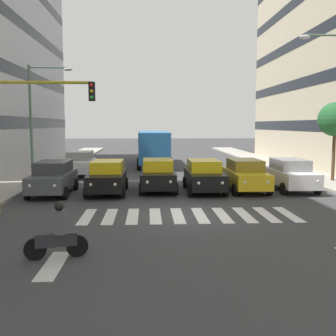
# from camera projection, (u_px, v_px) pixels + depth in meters

# --- Properties ---
(ground_plane) EXTENTS (180.00, 180.00, 0.00)m
(ground_plane) POSITION_uv_depth(u_px,v_px,m) (189.00, 215.00, 15.97)
(ground_plane) COLOR #38383A
(crosswalk_markings) EXTENTS (8.55, 2.80, 0.01)m
(crosswalk_markings) POSITION_uv_depth(u_px,v_px,m) (189.00, 215.00, 15.97)
(crosswalk_markings) COLOR silver
(crosswalk_markings) RESTS_ON ground_plane
(lane_arrow_1) EXTENTS (0.50, 2.20, 0.01)m
(lane_arrow_1) POSITION_uv_depth(u_px,v_px,m) (53.00, 265.00, 10.30)
(lane_arrow_1) COLOR silver
(lane_arrow_1) RESTS_ON ground_plane
(car_0) EXTENTS (2.02, 4.44, 1.72)m
(car_0) POSITION_uv_depth(u_px,v_px,m) (291.00, 174.00, 22.08)
(car_0) COLOR silver
(car_0) RESTS_ON ground_plane
(car_1) EXTENTS (2.02, 4.44, 1.72)m
(car_1) POSITION_uv_depth(u_px,v_px,m) (245.00, 175.00, 21.81)
(car_1) COLOR gold
(car_1) RESTS_ON ground_plane
(car_2) EXTENTS (2.02, 4.44, 1.72)m
(car_2) POSITION_uv_depth(u_px,v_px,m) (204.00, 175.00, 21.55)
(car_2) COLOR black
(car_2) RESTS_ON ground_plane
(car_3) EXTENTS (2.02, 4.44, 1.72)m
(car_3) POSITION_uv_depth(u_px,v_px,m) (158.00, 175.00, 21.92)
(car_3) COLOR black
(car_3) RESTS_ON ground_plane
(car_4) EXTENTS (2.02, 4.44, 1.72)m
(car_4) POSITION_uv_depth(u_px,v_px,m) (107.00, 177.00, 21.08)
(car_4) COLOR black
(car_4) RESTS_ON ground_plane
(car_5) EXTENTS (2.02, 4.44, 1.72)m
(car_5) POSITION_uv_depth(u_px,v_px,m) (53.00, 177.00, 20.71)
(car_5) COLOR #474C51
(car_5) RESTS_ON ground_plane
(car_row2_0) EXTENTS (2.02, 4.44, 1.72)m
(car_row2_0) POSITION_uv_depth(u_px,v_px,m) (80.00, 163.00, 28.45)
(car_row2_0) COLOR silver
(car_row2_0) RESTS_ON ground_plane
(bus_behind_traffic) EXTENTS (2.78, 10.50, 3.00)m
(bus_behind_traffic) POSITION_uv_depth(u_px,v_px,m) (154.00, 144.00, 35.52)
(bus_behind_traffic) COLOR #286BAD
(bus_behind_traffic) RESTS_ON ground_plane
(motorcycle_with_rider) EXTENTS (1.68, 0.47, 1.57)m
(motorcycle_with_rider) POSITION_uv_depth(u_px,v_px,m) (57.00, 235.00, 10.78)
(motorcycle_with_rider) COLOR black
(motorcycle_with_rider) RESTS_ON ground_plane
(traffic_light_gantry) EXTENTS (4.14, 0.36, 5.50)m
(traffic_light_gantry) POSITION_uv_depth(u_px,v_px,m) (24.00, 123.00, 16.06)
(traffic_light_gantry) COLOR #AD991E
(traffic_light_gantry) RESTS_ON ground_plane
(street_lamp_right) EXTENTS (2.70, 0.28, 7.08)m
(street_lamp_right) POSITION_uv_depth(u_px,v_px,m) (38.00, 111.00, 24.44)
(street_lamp_right) COLOR #4C6B56
(street_lamp_right) RESTS_ON sidewalk_right
(street_tree_1) EXTENTS (2.10, 2.10, 4.85)m
(street_tree_1) POSITION_uv_depth(u_px,v_px,m) (335.00, 120.00, 24.56)
(street_tree_1) COLOR #513823
(street_tree_1) RESTS_ON sidewalk_left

